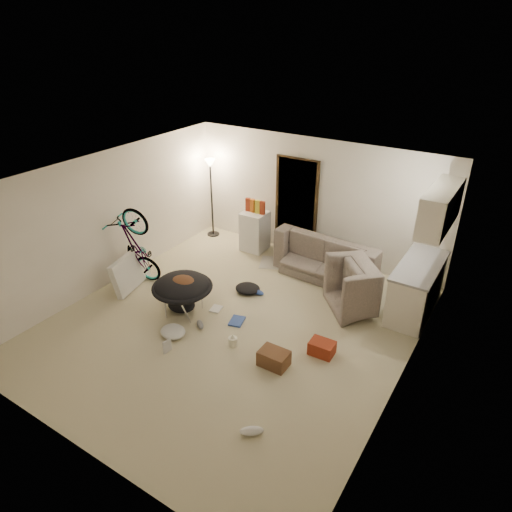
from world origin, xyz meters
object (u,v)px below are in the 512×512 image
Objects in this scene: kitchen_counter at (416,289)px; armchair at (369,291)px; bicycle at (138,262)px; drink_case_a at (274,358)px; drink_case_b at (322,348)px; saucer_chair at (183,292)px; sofa at (330,259)px; juicer at (233,341)px; floor_lamp at (211,181)px; mini_fridge at (255,231)px; tv_box at (130,272)px.

kitchen_counter is 0.78m from armchair.
drink_case_a is (3.40, -0.69, -0.30)m from bicycle.
drink_case_a reaches higher than drink_case_b.
drink_case_a is 1.15× the size of drink_case_b.
saucer_chair is (-3.31, -2.19, -0.01)m from kitchen_counter.
sofa is 1.31× the size of bicycle.
saucer_chair is at bearing -175.55° from drink_case_b.
floor_lamp is at bearing 131.30° from juicer.
drink_case_b reaches higher than juicer.
mini_fridge is 2.75m from saucer_chair.
kitchen_counter is 0.93× the size of bicycle.
floor_lamp is at bearing -0.67° from sofa.
drink_case_a is at bearing 101.83° from sofa.
floor_lamp is 2.87m from tv_box.
saucer_chair reaches higher than tv_box.
floor_lamp is 4.36m from armchair.
kitchen_counter is 2.86m from drink_case_a.
kitchen_counter is at bearing 49.50° from juicer.
bicycle is (-2.94, -2.26, 0.12)m from sofa.
tv_box is 2.29× the size of drink_case_a.
drink_case_b is at bearing 51.24° from drink_case_a.
kitchen_counter reaches higher than sofa.
floor_lamp is 1.12× the size of bicycle.
kitchen_counter is at bearing -9.19° from mini_fridge.
kitchen_counter is 2.11m from drink_case_b.
sofa is 2.05× the size of armchair.
sofa is 2.54m from drink_case_b.
sofa is at bearing -3.76° from floor_lamp.
kitchen_counter is 1.46× the size of armchair.
armchair is 4.30m from bicycle.
kitchen_counter is at bearing -7.66° from floor_lamp.
juicer is (-0.31, -2.91, -0.22)m from sofa.
floor_lamp is at bearing 174.81° from mini_fridge.
floor_lamp is 3.33m from saucer_chair.
sofa is at bearing 59.97° from saucer_chair.
juicer is (-0.77, 0.05, -0.04)m from drink_case_a.
floor_lamp reaches higher than drink_case_b.
mini_fridge is 3.71m from drink_case_b.
armchair is 3.21m from saucer_chair.
tv_box reaches higher than sofa.
sofa is at bearing 83.87° from juicer.
drink_case_a is 0.77m from juicer.
juicer is (-1.40, -2.13, -0.25)m from armchair.
floor_lamp is at bearing 145.19° from drink_case_b.
mini_fridge is at bearing 53.18° from tv_box.
drink_case_b is 1.81× the size of juicer.
mini_fridge is at bearing 96.18° from saucer_chair.
mini_fridge reaches higher than sofa.
saucer_chair is 2.77× the size of drink_case_b.
armchair is at bearing -77.69° from bicycle.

